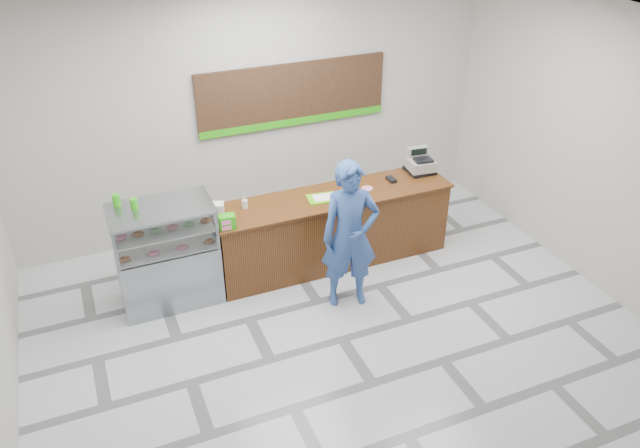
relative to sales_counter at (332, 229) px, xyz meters
name	(u,v)px	position (x,y,z in m)	size (l,w,h in m)	color
floor	(342,339)	(-0.55, -1.55, -0.52)	(7.00, 7.00, 0.00)	silver
back_wall	(256,112)	(-0.55, 1.45, 1.23)	(7.00, 7.00, 0.00)	beige
ceiling	(350,37)	(-0.55, -1.55, 2.98)	(7.00, 7.00, 0.00)	silver
sales_counter	(332,229)	(0.00, 0.00, 0.00)	(3.26, 0.76, 1.03)	#603414
display_case	(167,254)	(-2.22, 0.00, 0.16)	(1.22, 0.72, 1.33)	gray
menu_board	(293,96)	(0.00, 1.41, 1.42)	(2.80, 0.06, 0.90)	black
cash_register	(420,163)	(1.40, 0.17, 0.64)	(0.39, 0.41, 0.34)	black
card_terminal	(391,179)	(0.90, 0.07, 0.54)	(0.09, 0.18, 0.04)	black
serving_tray	(322,198)	(-0.17, -0.04, 0.52)	(0.42, 0.33, 0.02)	#62C513
napkin_box	(218,208)	(-1.50, 0.15, 0.57)	(0.14, 0.14, 0.12)	white
straw_cup	(245,204)	(-1.16, 0.13, 0.57)	(0.07, 0.07, 0.11)	silver
promo_box	(227,222)	(-1.50, -0.27, 0.60)	(0.20, 0.13, 0.18)	#2CAD12
donut_decal	(367,188)	(0.50, 0.00, 0.52)	(0.15, 0.15, 0.00)	pink
green_cup_left	(116,200)	(-2.67, 0.25, 0.88)	(0.09, 0.09, 0.14)	#2CAD12
green_cup_right	(134,204)	(-2.49, 0.08, 0.88)	(0.09, 0.09, 0.13)	#2CAD12
customer	(350,236)	(-0.17, -0.89, 0.44)	(0.70, 0.46, 1.91)	#305194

